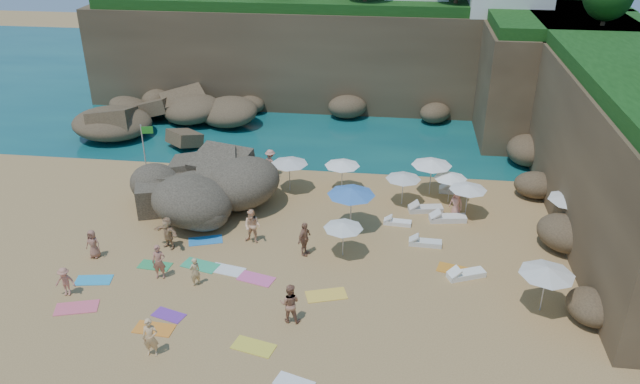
# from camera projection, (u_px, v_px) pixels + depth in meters

# --- Properties ---
(ground) EXTENTS (120.00, 120.00, 0.00)m
(ground) POSITION_uv_depth(u_px,v_px,m) (275.00, 249.00, 32.67)
(ground) COLOR tan
(ground) RESTS_ON ground
(seawater) EXTENTS (120.00, 120.00, 0.00)m
(seawater) POSITION_uv_depth(u_px,v_px,m) (335.00, 83.00, 59.24)
(seawater) COLOR #0C4751
(seawater) RESTS_ON ground
(cliff_back) EXTENTS (44.00, 8.00, 8.00)m
(cliff_back) POSITION_uv_depth(u_px,v_px,m) (353.00, 55.00, 52.79)
(cliff_back) COLOR brown
(cliff_back) RESTS_ON ground
(cliff_right) EXTENTS (8.00, 30.00, 8.00)m
(cliff_right) POSITION_uv_depth(u_px,v_px,m) (624.00, 139.00, 35.83)
(cliff_right) COLOR brown
(cliff_right) RESTS_ON ground
(cliff_corner) EXTENTS (10.00, 12.00, 8.00)m
(cliff_corner) POSITION_uv_depth(u_px,v_px,m) (547.00, 78.00, 46.68)
(cliff_corner) COLOR brown
(cliff_corner) RESTS_ON ground
(rock_promontory) EXTENTS (12.00, 7.00, 2.00)m
(rock_promontory) POSITION_uv_depth(u_px,v_px,m) (174.00, 130.00, 48.08)
(rock_promontory) COLOR brown
(rock_promontory) RESTS_ON ground
(marina_masts) EXTENTS (3.10, 0.10, 6.00)m
(marina_masts) POSITION_uv_depth(u_px,v_px,m) (164.00, 46.00, 59.74)
(marina_masts) COLOR white
(marina_masts) RESTS_ON ground
(rock_outcrop) EXTENTS (8.49, 7.38, 2.86)m
(rock_outcrop) POSITION_uv_depth(u_px,v_px,m) (205.00, 209.00, 36.66)
(rock_outcrop) COLOR brown
(rock_outcrop) RESTS_ON ground
(flag_pole) EXTENTS (0.77, 0.18, 3.96)m
(flag_pole) POSITION_uv_depth(u_px,v_px,m) (145.00, 147.00, 38.61)
(flag_pole) COLOR silver
(flag_pole) RESTS_ON ground
(parasol_0) EXTENTS (2.30, 2.30, 2.17)m
(parasol_0) POSITION_uv_depth(u_px,v_px,m) (289.00, 161.00, 37.95)
(parasol_0) COLOR silver
(parasol_0) RESTS_ON ground
(parasol_1) EXTENTS (2.10, 2.10, 1.98)m
(parasol_1) POSITION_uv_depth(u_px,v_px,m) (403.00, 176.00, 36.43)
(parasol_1) COLOR silver
(parasol_1) RESTS_ON ground
(parasol_2) EXTENTS (1.98, 1.98, 1.87)m
(parasol_2) POSITION_uv_depth(u_px,v_px,m) (451.00, 176.00, 36.70)
(parasol_2) COLOR silver
(parasol_2) RESTS_ON ground
(parasol_4) EXTENTS (2.13, 2.13, 2.02)m
(parasol_4) POSITION_uv_depth(u_px,v_px,m) (468.00, 187.00, 35.10)
(parasol_4) COLOR silver
(parasol_4) RESTS_ON ground
(parasol_5) EXTENTS (2.18, 2.18, 2.06)m
(parasol_5) POSITION_uv_depth(u_px,v_px,m) (342.00, 163.00, 37.94)
(parasol_5) COLOR silver
(parasol_5) RESTS_ON ground
(parasol_7) EXTENTS (2.46, 2.46, 2.33)m
(parasol_7) POSITION_uv_depth(u_px,v_px,m) (432.00, 162.00, 37.44)
(parasol_7) COLOR silver
(parasol_7) RESTS_ON ground
(parasol_8) EXTENTS (2.59, 2.59, 2.45)m
(parasol_8) POSITION_uv_depth(u_px,v_px,m) (573.00, 197.00, 33.12)
(parasol_8) COLOR silver
(parasol_8) RESTS_ON ground
(parasol_9) EXTENTS (2.04, 2.04, 1.93)m
(parasol_9) POSITION_uv_depth(u_px,v_px,m) (343.00, 225.00, 31.38)
(parasol_9) COLOR silver
(parasol_9) RESTS_ON ground
(parasol_10) EXTENTS (2.63, 2.63, 2.49)m
(parasol_10) POSITION_uv_depth(u_px,v_px,m) (351.00, 191.00, 33.64)
(parasol_10) COLOR silver
(parasol_10) RESTS_ON ground
(parasol_11) EXTENTS (2.45, 2.45, 2.31)m
(parasol_11) POSITION_uv_depth(u_px,v_px,m) (547.00, 271.00, 27.13)
(parasol_11) COLOR silver
(parasol_11) RESTS_ON ground
(lounger_0) EXTENTS (1.58, 0.64, 0.24)m
(lounger_0) POSITION_uv_depth(u_px,v_px,m) (397.00, 222.00, 34.98)
(lounger_0) COLOR white
(lounger_0) RESTS_ON ground
(lounger_1) EXTENTS (2.06, 1.01, 0.31)m
(lounger_1) POSITION_uv_depth(u_px,v_px,m) (425.00, 209.00, 36.35)
(lounger_1) COLOR silver
(lounger_1) RESTS_ON ground
(lounger_2) EXTENTS (1.93, 0.75, 0.29)m
(lounger_2) POSITION_uv_depth(u_px,v_px,m) (455.00, 191.00, 38.49)
(lounger_2) COLOR white
(lounger_2) RESTS_ON ground
(lounger_3) EXTENTS (2.15, 1.00, 0.32)m
(lounger_3) POSITION_uv_depth(u_px,v_px,m) (448.00, 218.00, 35.32)
(lounger_3) COLOR white
(lounger_3) RESTS_ON ground
(lounger_4) EXTENTS (1.74, 0.64, 0.27)m
(lounger_4) POSITION_uv_depth(u_px,v_px,m) (425.00, 243.00, 33.01)
(lounger_4) COLOR silver
(lounger_4) RESTS_ON ground
(lounger_5) EXTENTS (1.96, 1.31, 0.29)m
(lounger_5) POSITION_uv_depth(u_px,v_px,m) (466.00, 274.00, 30.35)
(lounger_5) COLOR white
(lounger_5) RESTS_ON ground
(towel_0) EXTENTS (1.83, 1.12, 0.03)m
(towel_0) POSITION_uv_depth(u_px,v_px,m) (94.00, 280.00, 30.15)
(towel_0) COLOR #28A1D7
(towel_0) RESTS_ON ground
(towel_1) EXTENTS (2.08, 1.44, 0.03)m
(towel_1) POSITION_uv_depth(u_px,v_px,m) (77.00, 308.00, 28.21)
(towel_1) COLOR #EB5B72
(towel_1) RESTS_ON ground
(towel_2) EXTENTS (1.78, 0.98, 0.03)m
(towel_2) POSITION_uv_depth(u_px,v_px,m) (154.00, 329.00, 26.90)
(towel_2) COLOR orange
(towel_2) RESTS_ON ground
(towel_3) EXTENTS (1.69, 0.95, 0.03)m
(towel_3) POSITION_uv_depth(u_px,v_px,m) (155.00, 266.00, 31.29)
(towel_3) COLOR #2D9F57
(towel_3) RESTS_ON ground
(towel_4) EXTENTS (1.94, 1.29, 0.03)m
(towel_4) POSITION_uv_depth(u_px,v_px,m) (254.00, 347.00, 25.87)
(towel_4) COLOR yellow
(towel_4) RESTS_ON ground
(towel_5) EXTENTS (1.87, 1.21, 0.03)m
(towel_5) POSITION_uv_depth(u_px,v_px,m) (227.00, 270.00, 30.93)
(towel_5) COLOR white
(towel_5) RESTS_ON ground
(towel_6) EXTENTS (1.61, 1.12, 0.03)m
(towel_6) POSITION_uv_depth(u_px,v_px,m) (169.00, 315.00, 27.74)
(towel_6) COLOR purple
(towel_6) RESTS_ON ground
(towel_8) EXTENTS (1.98, 1.42, 0.03)m
(towel_8) POSITION_uv_depth(u_px,v_px,m) (206.00, 240.00, 33.46)
(towel_8) COLOR #2986DF
(towel_8) RESTS_ON ground
(towel_9) EXTENTS (1.93, 1.31, 0.03)m
(towel_9) POSITION_uv_depth(u_px,v_px,m) (256.00, 279.00, 30.26)
(towel_9) COLOR #E95A99
(towel_9) RESTS_ON ground
(towel_10) EXTENTS (1.95, 1.33, 0.03)m
(towel_10) POSITION_uv_depth(u_px,v_px,m) (456.00, 270.00, 30.93)
(towel_10) COLOR orange
(towel_10) RESTS_ON ground
(towel_11) EXTENTS (2.02, 1.36, 0.03)m
(towel_11) POSITION_uv_depth(u_px,v_px,m) (200.00, 265.00, 31.30)
(towel_11) COLOR #31AD72
(towel_11) RESTS_ON ground
(towel_12) EXTENTS (2.08, 1.48, 0.03)m
(towel_12) POSITION_uv_depth(u_px,v_px,m) (326.00, 295.00, 29.07)
(towel_12) COLOR yellow
(towel_12) RESTS_ON ground
(towel_13) EXTENTS (1.69, 1.19, 0.03)m
(towel_13) POSITION_uv_depth(u_px,v_px,m) (294.00, 383.00, 24.01)
(towel_13) COLOR white
(towel_13) RESTS_ON ground
(person_stand_0) EXTENTS (0.69, 0.49, 1.77)m
(person_stand_0) POSITION_uv_depth(u_px,v_px,m) (150.00, 337.00, 25.07)
(person_stand_0) COLOR #E0AF75
(person_stand_0) RESTS_ON ground
(person_stand_1) EXTENTS (0.92, 0.72, 1.88)m
(person_stand_1) POSITION_uv_depth(u_px,v_px,m) (290.00, 303.00, 27.00)
(person_stand_1) COLOR #A36C51
(person_stand_1) RESTS_ON ground
(person_stand_2) EXTENTS (1.24, 1.06, 1.81)m
(person_stand_2) POSITION_uv_depth(u_px,v_px,m) (270.00, 163.00, 40.38)
(person_stand_2) COLOR tan
(person_stand_2) RESTS_ON ground
(person_stand_3) EXTENTS (0.85, 1.18, 1.86)m
(person_stand_3) POSITION_uv_depth(u_px,v_px,m) (304.00, 239.00, 31.81)
(person_stand_3) COLOR #9F6C4F
(person_stand_3) RESTS_ON ground
(person_stand_4) EXTENTS (0.89, 0.76, 1.60)m
(person_stand_4) POSITION_uv_depth(u_px,v_px,m) (456.00, 203.00, 35.59)
(person_stand_4) COLOR tan
(person_stand_4) RESTS_ON ground
(person_stand_5) EXTENTS (1.74, 0.94, 1.81)m
(person_stand_5) POSITION_uv_depth(u_px,v_px,m) (215.00, 175.00, 38.78)
(person_stand_5) COLOR #A27651
(person_stand_5) RESTS_ON ground
(person_stand_6) EXTENTS (0.63, 0.64, 1.48)m
(person_stand_6) POSITION_uv_depth(u_px,v_px,m) (195.00, 272.00, 29.52)
(person_stand_6) COLOR tan
(person_stand_6) RESTS_ON ground
(person_lie_0) EXTENTS (1.07, 1.53, 0.38)m
(person_lie_0) POSITION_uv_depth(u_px,v_px,m) (67.00, 292.00, 29.01)
(person_lie_0) COLOR tan
(person_lie_0) RESTS_ON ground
(person_lie_2) EXTENTS (0.84, 1.57, 0.41)m
(person_lie_2) POSITION_uv_depth(u_px,v_px,m) (95.00, 254.00, 31.93)
(person_lie_2) COLOR #9C634E
(person_lie_2) RESTS_ON ground
(person_lie_3) EXTENTS (2.22, 2.28, 0.46)m
(person_lie_3) POSITION_uv_depth(u_px,v_px,m) (169.00, 244.00, 32.74)
(person_lie_3) COLOR tan
(person_lie_3) RESTS_ON ground
(person_lie_4) EXTENTS (0.87, 1.85, 0.43)m
(person_lie_4) POSITION_uv_depth(u_px,v_px,m) (161.00, 274.00, 30.27)
(person_lie_4) COLOR #A96954
(person_lie_4) RESTS_ON ground
(person_lie_5) EXTENTS (1.29, 2.05, 0.72)m
(person_lie_5) POSITION_uv_depth(u_px,v_px,m) (253.00, 236.00, 33.16)
(person_lie_5) COLOR #F4B88A
(person_lie_5) RESTS_ON ground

